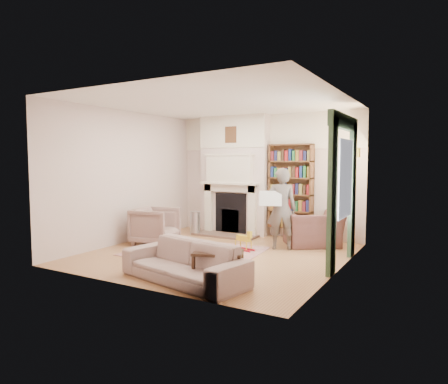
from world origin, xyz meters
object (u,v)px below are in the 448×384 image
Objects in this scene: bookcase at (291,186)px; man_reading at (281,209)px; rocking_horse at (243,240)px; sofa at (184,262)px; coffee_table at (218,267)px; armchair_reading at (313,229)px; paraffin_heater at (195,223)px; armchair_left at (155,226)px.

bookcase is 1.15× the size of man_reading.
rocking_horse is (-0.35, -1.63, -0.97)m from bookcase.
sofa is 0.50m from coffee_table.
bookcase is 2.64× the size of coffee_table.
paraffin_heater is (-2.81, -0.12, -0.08)m from armchair_reading.
man_reading is (2.48, 0.84, 0.42)m from armchair_left.
sofa is 2.82× the size of coffee_table.
bookcase is 3.72m from coffee_table.
coffee_table is 3.77m from paraffin_heater.
sofa is at bearing -173.01° from coffee_table.
armchair_left is 1.84× the size of rocking_horse.
bookcase is 3.93m from sofa.
bookcase is 3.10m from armchair_left.
paraffin_heater is at bearing -31.56° from armchair_reading.
rocking_horse is at bearing 105.88° from sofa.
bookcase is 0.94× the size of sofa.
armchair_left is 2.65m from man_reading.
armchair_reading reaches higher than rocking_horse.
sofa is at bearing -72.95° from rocking_horse.
man_reading is (0.43, 2.69, 0.51)m from sofa.
sofa reaches higher than paraffin_heater.
paraffin_heater is (-1.94, 3.16, -0.01)m from sofa.
bookcase is 2.41m from paraffin_heater.
coffee_table is at bearing 66.62° from man_reading.
bookcase is at bearing 98.84° from sofa.
armchair_left is at bearing 149.84° from sofa.
paraffin_heater is 1.21× the size of rocking_horse.
coffee_table is at bearing -86.19° from bookcase.
coffee_table is at bearing -51.02° from paraffin_heater.
man_reading is (0.23, -1.13, -0.37)m from bookcase.
armchair_reading reaches higher than sofa.
bookcase reaches higher than armchair_reading.
coffee_table is (2.49, -1.61, -0.16)m from armchair_left.
coffee_table is (-0.44, -3.06, -0.13)m from armchair_reading.
man_reading is at bearing -78.54° from bookcase.
armchair_reading is at bearing -75.06° from armchair_left.
sofa is at bearing -92.96° from bookcase.
paraffin_heater is at bearing 108.24° from coffee_table.
man_reading reaches higher than sofa.
man_reading reaches higher than armchair_reading.
paraffin_heater is at bearing -16.23° from armchair_left.
armchair_reading is at bearing 59.69° from rocking_horse.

